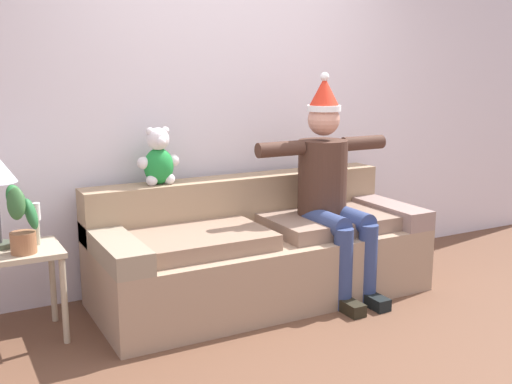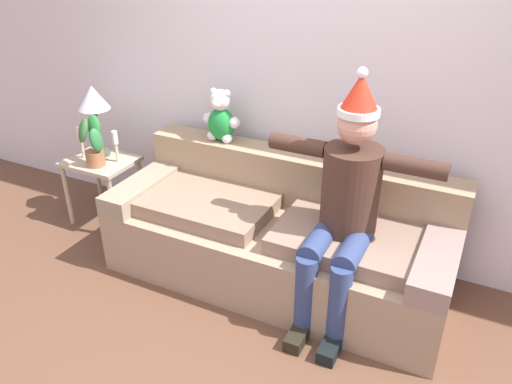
# 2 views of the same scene
# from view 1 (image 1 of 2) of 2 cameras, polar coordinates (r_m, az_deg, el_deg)

# --- Properties ---
(ground_plane) EXTENTS (10.00, 10.00, 0.00)m
(ground_plane) POSITION_cam_1_polar(r_m,az_deg,el_deg) (3.55, 8.40, -14.61)
(ground_plane) COLOR brown
(back_wall) EXTENTS (7.00, 0.10, 2.70)m
(back_wall) POSITION_cam_1_polar(r_m,az_deg,el_deg) (4.52, -2.99, 8.96)
(back_wall) COLOR silver
(back_wall) RESTS_ON ground_plane
(couch) EXTENTS (2.24, 0.90, 0.79)m
(couch) POSITION_cam_1_polar(r_m,az_deg,el_deg) (4.23, 0.29, -5.49)
(couch) COLOR #9E826A
(couch) RESTS_ON ground_plane
(person_seated) EXTENTS (1.02, 0.77, 1.52)m
(person_seated) POSITION_cam_1_polar(r_m,az_deg,el_deg) (4.22, 6.88, 0.73)
(person_seated) COLOR #432A20
(person_seated) RESTS_ON ground_plane
(teddy_bear) EXTENTS (0.29, 0.17, 0.38)m
(teddy_bear) POSITION_cam_1_polar(r_m,az_deg,el_deg) (4.10, -9.00, 3.06)
(teddy_bear) COLOR #1F8838
(teddy_bear) RESTS_ON couch
(side_table) EXTENTS (0.52, 0.41, 0.54)m
(side_table) POSITION_cam_1_polar(r_m,az_deg,el_deg) (3.77, -21.46, -6.38)
(side_table) COLOR tan
(side_table) RESTS_ON ground_plane
(potted_plant) EXTENTS (0.20, 0.25, 0.40)m
(potted_plant) POSITION_cam_1_polar(r_m,az_deg,el_deg) (3.62, -20.83, -2.57)
(potted_plant) COLOR #98623F
(potted_plant) RESTS_ON side_table
(candle_short) EXTENTS (0.04, 0.04, 0.25)m
(candle_short) POSITION_cam_1_polar(r_m,az_deg,el_deg) (3.76, -19.63, -2.27)
(candle_short) COLOR beige
(candle_short) RESTS_ON side_table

